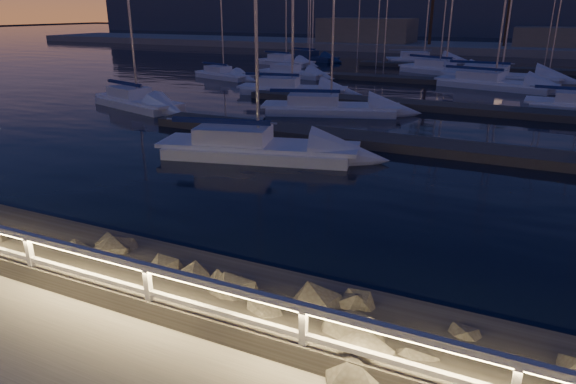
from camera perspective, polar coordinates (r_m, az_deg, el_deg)
name	(u,v)px	position (r m, az deg, el deg)	size (l,w,h in m)	color
ground	(109,303)	(10.45, -19.25, -11.58)	(400.00, 400.00, 0.00)	#A7A197
harbor_water	(429,101)	(38.44, 15.39, 9.71)	(400.00, 440.00, 0.60)	black
guard_rail	(101,266)	(10.13, -20.03, -7.71)	(44.11, 0.12, 1.06)	white
riprap	(54,249)	(13.66, -24.59, -5.76)	(31.68, 2.25, 1.18)	#5E5A50
floating_docks	(433,91)	(39.60, 15.82, 10.78)	(22.00, 36.00, 0.40)	#5D554D
far_shore	(488,46)	(80.61, 21.36, 14.89)	(160.00, 14.00, 5.20)	#A7A197
distant_hills	(422,11)	(142.75, 14.66, 18.89)	(230.00, 37.50, 18.00)	#3E4960
sailboat_a	(136,100)	(33.91, -16.52, 9.75)	(7.52, 4.13, 12.42)	white
sailboat_b	(253,146)	(21.45, -3.90, 5.12)	(8.55, 4.32, 14.03)	white
sailboat_c	(327,106)	(30.61, 4.37, 9.46)	(8.29, 4.72, 13.59)	white
sailboat_e	(223,74)	(46.95, -7.27, 12.89)	(6.41, 3.48, 10.58)	white
sailboat_f	(289,88)	(37.79, 0.14, 11.48)	(8.04, 3.77, 13.23)	white
sailboat_g	(491,82)	(43.63, 21.66, 11.26)	(9.22, 4.58, 15.07)	white
sailboat_i	(285,61)	(58.17, -0.35, 14.35)	(7.01, 3.55, 11.57)	white
sailboat_j	(292,72)	(47.89, 0.40, 13.17)	(6.95, 3.18, 11.45)	white
sailboat_k	(443,69)	(52.04, 16.87, 12.95)	(9.44, 6.07, 15.64)	white
sailboat_l	(498,75)	(48.61, 22.29, 11.92)	(9.90, 3.48, 16.47)	white
sailboat_m	(311,57)	(63.24, 2.59, 14.76)	(7.12, 3.98, 11.77)	navy
sailboat_n	(422,59)	(62.05, 14.65, 14.10)	(8.52, 5.22, 14.10)	white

